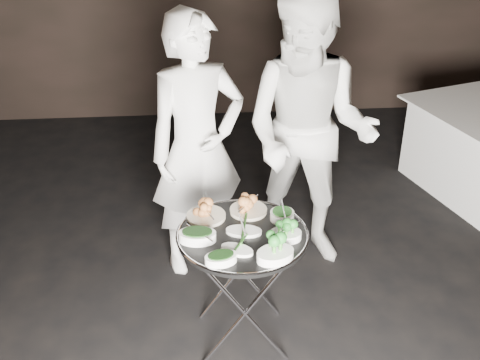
{
  "coord_description": "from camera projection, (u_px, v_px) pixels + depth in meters",
  "views": [
    {
      "loc": [
        -0.27,
        -2.33,
        2.47
      ],
      "look_at": [
        -0.06,
        0.36,
        0.95
      ],
      "focal_mm": 45.0,
      "sensor_mm": 36.0,
      "label": 1
    }
  ],
  "objects": [
    {
      "name": "tray_stand",
      "position": [
        242.0,
        283.0,
        3.24
      ],
      "size": [
        0.48,
        0.4,
        0.7
      ],
      "rotation": [
        0.0,
        0.0,
        -0.01
      ],
      "color": "silver",
      "rests_on": "floor"
    },
    {
      "name": "serving_tray",
      "position": [
        242.0,
        235.0,
        3.09
      ],
      "size": [
        0.68,
        0.68,
        0.04
      ],
      "color": "black",
      "rests_on": "tray_stand"
    },
    {
      "name": "potato_plate_a",
      "position": [
        206.0,
        212.0,
        3.2
      ],
      "size": [
        0.21,
        0.21,
        0.08
      ],
      "rotation": [
        0.0,
        0.0,
        -0.17
      ],
      "color": "beige",
      "rests_on": "serving_tray"
    },
    {
      "name": "potato_plate_b",
      "position": [
        248.0,
        207.0,
        3.25
      ],
      "size": [
        0.2,
        0.2,
        0.07
      ],
      "rotation": [
        0.0,
        0.0,
        0.11
      ],
      "color": "beige",
      "rests_on": "serving_tray"
    },
    {
      "name": "greens_bowl",
      "position": [
        282.0,
        214.0,
        3.18
      ],
      "size": [
        0.13,
        0.13,
        0.08
      ],
      "rotation": [
        0.0,
        0.0,
        -0.09
      ],
      "color": "white",
      "rests_on": "serving_tray"
    },
    {
      "name": "asparagus_plate_a",
      "position": [
        244.0,
        230.0,
        3.08
      ],
      "size": [
        0.2,
        0.14,
        0.04
      ],
      "rotation": [
        0.0,
        0.0,
        -0.18
      ],
      "color": "white",
      "rests_on": "serving_tray"
    },
    {
      "name": "asparagus_plate_b",
      "position": [
        237.0,
        249.0,
        2.94
      ],
      "size": [
        0.19,
        0.16,
        0.03
      ],
      "rotation": [
        0.0,
        0.0,
        -0.51
      ],
      "color": "white",
      "rests_on": "serving_tray"
    },
    {
      "name": "spinach_bowl_a",
      "position": [
        197.0,
        235.0,
        3.01
      ],
      "size": [
        0.2,
        0.14,
        0.08
      ],
      "rotation": [
        0.0,
        0.0,
        -0.09
      ],
      "color": "white",
      "rests_on": "serving_tray"
    },
    {
      "name": "spinach_bowl_b",
      "position": [
        221.0,
        257.0,
        2.86
      ],
      "size": [
        0.18,
        0.14,
        0.06
      ],
      "rotation": [
        0.0,
        0.0,
        0.25
      ],
      "color": "white",
      "rests_on": "serving_tray"
    },
    {
      "name": "broccoli_bowl_a",
      "position": [
        285.0,
        234.0,
        3.03
      ],
      "size": [
        0.16,
        0.12,
        0.07
      ],
      "rotation": [
        0.0,
        0.0,
        -0.0
      ],
      "color": "white",
      "rests_on": "serving_tray"
    },
    {
      "name": "broccoli_bowl_b",
      "position": [
        275.0,
        253.0,
        2.88
      ],
      "size": [
        0.22,
        0.19,
        0.08
      ],
      "rotation": [
        0.0,
        0.0,
        0.34
      ],
      "color": "white",
      "rests_on": "serving_tray"
    },
    {
      "name": "serving_utensils",
      "position": [
        244.0,
        218.0,
        3.12
      ],
      "size": [
        0.59,
        0.43,
        0.01
      ],
      "color": "silver",
      "rests_on": "serving_tray"
    },
    {
      "name": "waiter_left",
      "position": [
        197.0,
        148.0,
        3.66
      ],
      "size": [
        0.72,
        0.6,
        1.69
      ],
      "primitive_type": "imported",
      "rotation": [
        0.0,
        0.0,
        0.37
      ],
      "color": "white",
      "rests_on": "floor"
    },
    {
      "name": "waiter_right",
      "position": [
        309.0,
        134.0,
        3.72
      ],
      "size": [
        1.08,
        0.98,
        1.79
      ],
      "primitive_type": "imported",
      "rotation": [
        0.0,
        0.0,
        -0.43
      ],
      "color": "white",
      "rests_on": "floor"
    }
  ]
}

